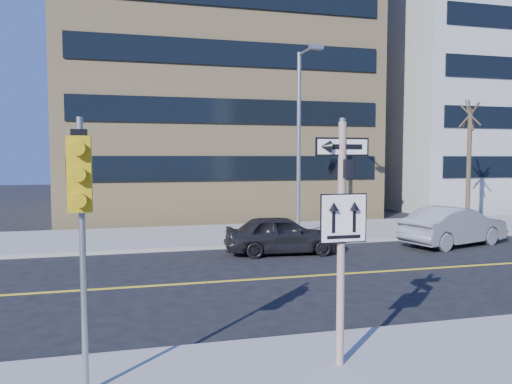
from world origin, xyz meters
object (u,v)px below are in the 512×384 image
object	(u,v)px
traffic_signal	(80,197)
parked_car_a	(282,235)
street_tree_west	(470,118)
streetlight_a	(301,130)
parked_car_b	(454,226)
sign_pole	(342,228)

from	to	relation	value
traffic_signal	parked_car_a	distance (m)	12.14
street_tree_west	streetlight_a	bearing A→B (deg)	-176.55
parked_car_b	sign_pole	bearing A→B (deg)	119.94
streetlight_a	traffic_signal	bearing A→B (deg)	-120.80
parked_car_a	traffic_signal	bearing A→B (deg)	153.75
parked_car_b	traffic_signal	bearing A→B (deg)	110.34
streetlight_a	street_tree_west	xyz separation A→B (m)	(9.00, 0.54, 0.77)
parked_car_b	street_tree_west	size ratio (longest dim) A/B	0.75
parked_car_b	street_tree_west	distance (m)	7.06
streetlight_a	street_tree_west	world-z (taller)	streetlight_a
traffic_signal	parked_car_a	xyz separation A→B (m)	(6.14, 10.21, -2.31)
sign_pole	parked_car_b	world-z (taller)	sign_pole
sign_pole	parked_car_b	distance (m)	13.84
parked_car_a	parked_car_b	world-z (taller)	parked_car_b
streetlight_a	parked_car_a	bearing A→B (deg)	-120.06
traffic_signal	street_tree_west	distance (m)	22.14
parked_car_a	parked_car_b	bearing A→B (deg)	-85.82
sign_pole	parked_car_a	distance (m)	10.43
traffic_signal	streetlight_a	xyz separation A→B (m)	(8.00, 13.42, 1.73)
sign_pole	parked_car_b	size ratio (longest dim) A/B	0.85
traffic_signal	street_tree_west	xyz separation A→B (m)	(17.00, 13.96, 2.50)
sign_pole	street_tree_west	world-z (taller)	street_tree_west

